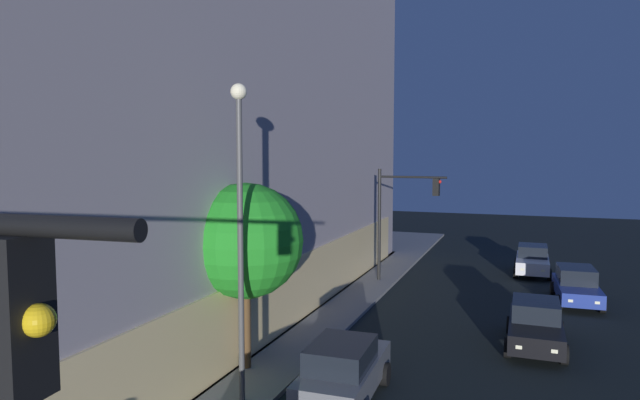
{
  "coord_description": "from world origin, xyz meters",
  "views": [
    {
      "loc": [
        -8.03,
        -1.21,
        6.89
      ],
      "look_at": [
        8.99,
        5.17,
        5.45
      ],
      "focal_mm": 30.5,
      "sensor_mm": 36.0,
      "label": 1
    }
  ],
  "objects_px": {
    "modern_building": "(62,91)",
    "traffic_light_far_corner": "(400,207)",
    "street_lamp_sidewalk": "(240,207)",
    "car_white": "(532,260)",
    "car_grey": "(343,370)",
    "car_black": "(535,324)",
    "car_blue": "(576,285)",
    "sidewalk_tree": "(246,241)"
  },
  "relations": [
    {
      "from": "modern_building",
      "to": "car_blue",
      "type": "distance_m",
      "value": 26.33
    },
    {
      "from": "modern_building",
      "to": "car_grey",
      "type": "xyz_separation_m",
      "value": [
        -6.4,
        -16.44,
        -9.16
      ]
    },
    {
      "from": "car_grey",
      "to": "car_black",
      "type": "bearing_deg",
      "value": -37.93
    },
    {
      "from": "modern_building",
      "to": "car_blue",
      "type": "xyz_separation_m",
      "value": [
        7.38,
        -23.53,
        -9.22
      ]
    },
    {
      "from": "car_blue",
      "to": "car_white",
      "type": "relative_size",
      "value": 1.05
    },
    {
      "from": "street_lamp_sidewalk",
      "to": "car_white",
      "type": "bearing_deg",
      "value": -20.32
    },
    {
      "from": "modern_building",
      "to": "traffic_light_far_corner",
      "type": "bearing_deg",
      "value": -61.46
    },
    {
      "from": "sidewalk_tree",
      "to": "car_white",
      "type": "bearing_deg",
      "value": -25.03
    },
    {
      "from": "street_lamp_sidewalk",
      "to": "car_black",
      "type": "relative_size",
      "value": 1.98
    },
    {
      "from": "traffic_light_far_corner",
      "to": "street_lamp_sidewalk",
      "type": "relative_size",
      "value": 0.7
    },
    {
      "from": "street_lamp_sidewalk",
      "to": "car_white",
      "type": "relative_size",
      "value": 2.01
    },
    {
      "from": "traffic_light_far_corner",
      "to": "car_white",
      "type": "relative_size",
      "value": 1.41
    },
    {
      "from": "car_grey",
      "to": "car_white",
      "type": "relative_size",
      "value": 1.02
    },
    {
      "from": "street_lamp_sidewalk",
      "to": "car_white",
      "type": "height_order",
      "value": "street_lamp_sidewalk"
    },
    {
      "from": "modern_building",
      "to": "traffic_light_far_corner",
      "type": "height_order",
      "value": "modern_building"
    },
    {
      "from": "car_grey",
      "to": "car_black",
      "type": "height_order",
      "value": "car_grey"
    },
    {
      "from": "sidewalk_tree",
      "to": "car_blue",
      "type": "distance_m",
      "value": 17.04
    },
    {
      "from": "car_black",
      "to": "sidewalk_tree",
      "type": "bearing_deg",
      "value": 123.23
    },
    {
      "from": "car_black",
      "to": "car_blue",
      "type": "distance_m",
      "value": 7.42
    },
    {
      "from": "modern_building",
      "to": "car_white",
      "type": "height_order",
      "value": "modern_building"
    },
    {
      "from": "modern_building",
      "to": "car_blue",
      "type": "height_order",
      "value": "modern_building"
    },
    {
      "from": "car_white",
      "to": "traffic_light_far_corner",
      "type": "bearing_deg",
      "value": 127.62
    },
    {
      "from": "modern_building",
      "to": "car_white",
      "type": "relative_size",
      "value": 7.97
    },
    {
      "from": "sidewalk_tree",
      "to": "car_black",
      "type": "height_order",
      "value": "sidewalk_tree"
    },
    {
      "from": "sidewalk_tree",
      "to": "car_grey",
      "type": "bearing_deg",
      "value": -104.44
    },
    {
      "from": "car_white",
      "to": "modern_building",
      "type": "bearing_deg",
      "value": 121.59
    },
    {
      "from": "car_black",
      "to": "car_blue",
      "type": "relative_size",
      "value": 0.96
    },
    {
      "from": "street_lamp_sidewalk",
      "to": "car_grey",
      "type": "relative_size",
      "value": 1.98
    },
    {
      "from": "sidewalk_tree",
      "to": "car_white",
      "type": "xyz_separation_m",
      "value": [
        18.81,
        -8.78,
        -3.4
      ]
    },
    {
      "from": "traffic_light_far_corner",
      "to": "car_black",
      "type": "height_order",
      "value": "traffic_light_far_corner"
    },
    {
      "from": "traffic_light_far_corner",
      "to": "car_blue",
      "type": "distance_m",
      "value": 9.31
    },
    {
      "from": "street_lamp_sidewalk",
      "to": "car_black",
      "type": "bearing_deg",
      "value": -44.31
    },
    {
      "from": "modern_building",
      "to": "car_grey",
      "type": "bearing_deg",
      "value": -111.26
    },
    {
      "from": "street_lamp_sidewalk",
      "to": "car_black",
      "type": "xyz_separation_m",
      "value": [
        7.88,
        -7.7,
        -4.7
      ]
    },
    {
      "from": "modern_building",
      "to": "car_grey",
      "type": "relative_size",
      "value": 7.84
    },
    {
      "from": "traffic_light_far_corner",
      "to": "car_white",
      "type": "xyz_separation_m",
      "value": [
        5.24,
        -6.8,
        -3.35
      ]
    },
    {
      "from": "car_white",
      "to": "car_blue",
      "type": "bearing_deg",
      "value": -162.64
    },
    {
      "from": "traffic_light_far_corner",
      "to": "car_white",
      "type": "bearing_deg",
      "value": -52.38
    },
    {
      "from": "modern_building",
      "to": "sidewalk_tree",
      "type": "bearing_deg",
      "value": -113.04
    },
    {
      "from": "modern_building",
      "to": "street_lamp_sidewalk",
      "type": "distance_m",
      "value": 16.5
    },
    {
      "from": "street_lamp_sidewalk",
      "to": "sidewalk_tree",
      "type": "distance_m",
      "value": 2.72
    },
    {
      "from": "traffic_light_far_corner",
      "to": "car_grey",
      "type": "xyz_separation_m",
      "value": [
        -14.48,
        -1.56,
        -3.31
      ]
    }
  ]
}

